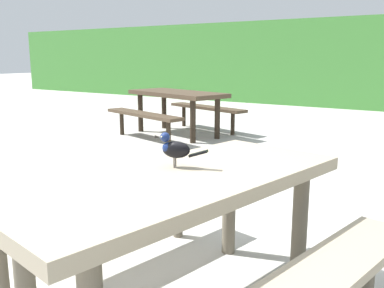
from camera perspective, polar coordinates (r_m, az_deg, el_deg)
picnic_table_foreground at (r=2.15m, az=-1.39°, el=-8.91°), size 1.97×1.99×0.74m
bird_grackle at (r=2.22m, az=-2.40°, el=-0.56°), size 0.28×0.13×0.18m
picnic_table_mid_left at (r=7.22m, az=-2.03°, el=5.59°), size 2.08×2.06×0.74m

